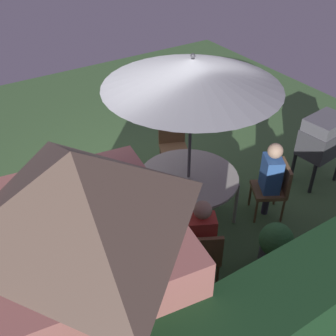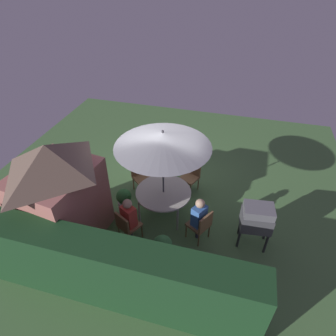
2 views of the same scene
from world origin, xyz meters
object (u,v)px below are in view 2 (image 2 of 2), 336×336
potted_plant_by_shed (162,248)px  person_in_blue (199,215)px  patio_table (163,193)px  person_in_red (129,215)px  chair_toward_house (141,175)px  garden_shed (59,194)px  chair_near_shed (127,225)px  patio_umbrella (163,140)px  chair_toward_hedge (191,175)px  bbq_grill (257,218)px  chair_far_side (201,224)px  potted_plant_by_grill (124,200)px

potted_plant_by_shed → person_in_blue: bearing=-128.6°
patio_table → person_in_red: size_ratio=1.15×
potted_plant_by_shed → chair_toward_house: bearing=-59.4°
garden_shed → chair_near_shed: garden_shed is taller
patio_umbrella → chair_toward_hedge: (-0.50, -1.17, -1.80)m
bbq_grill → chair_far_side: (1.22, 0.22, -0.33)m
patio_table → potted_plant_by_grill: size_ratio=1.94×
patio_table → chair_near_shed: size_ratio=1.60×
potted_plant_by_shed → person_in_blue: (-0.66, -0.83, 0.41)m
patio_table → chair_far_side: bearing=150.2°
potted_plant_by_grill → person_in_blue: 2.14m
garden_shed → person_in_blue: bearing=-166.4°
patio_umbrella → chair_near_shed: 2.20m
chair_near_shed → chair_far_side: bearing=-164.3°
person_in_blue → potted_plant_by_shed: bearing=51.4°
chair_toward_hedge → potted_plant_by_shed: size_ratio=1.28×
person_in_blue → chair_far_side: bearing=150.2°
potted_plant_by_shed → chair_far_side: bearing=-133.1°
bbq_grill → chair_toward_house: 3.48m
patio_umbrella → potted_plant_by_shed: 2.45m
patio_umbrella → person_in_red: bearing=62.2°
potted_plant_by_shed → garden_shed: bearing=-1.8°
chair_toward_house → potted_plant_by_shed: chair_toward_house is taller
garden_shed → chair_far_side: bearing=-167.4°
chair_toward_hedge → potted_plant_by_shed: (0.12, 2.59, -0.15)m
patio_table → potted_plant_by_shed: (-0.38, 1.42, -0.33)m
potted_plant_by_shed → chair_toward_hedge: bearing=-92.6°
patio_umbrella → chair_near_shed: bearing=62.2°
garden_shed → patio_umbrella: (-2.06, -1.35, 0.97)m
patio_table → potted_plant_by_shed: size_ratio=2.05×
bbq_grill → chair_toward_house: (3.26, -1.19, -0.33)m
patio_umbrella → potted_plant_by_shed: size_ratio=3.65×
chair_near_shed → person_in_red: size_ratio=0.71×
chair_toward_hedge → potted_plant_by_grill: bearing=42.4°
chair_near_shed → chair_toward_hedge: 2.53m
patio_table → chair_far_side: size_ratio=1.60×
patio_table → person_in_blue: (-1.04, 0.60, 0.08)m
patio_umbrella → potted_plant_by_grill: patio_umbrella is taller
patio_table → bbq_grill: size_ratio=1.20×
person_in_red → bbq_grill: bearing=-167.8°
garden_shed → chair_toward_house: garden_shed is taller
garden_shed → patio_table: bearing=-146.7°
chair_near_shed → chair_toward_house: size_ratio=1.00×
potted_plant_by_shed → potted_plant_by_grill: (1.41, -1.19, 0.02)m
bbq_grill → chair_far_side: 1.28m
patio_table → garden_shed: bearing=33.3°
chair_near_shed → person_in_blue: size_ratio=0.71×
chair_toward_hedge → chair_far_side: bearing=108.9°
chair_far_side → person_in_blue: person_in_blue is taller
garden_shed → patio_table: (-2.06, -1.35, -0.65)m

